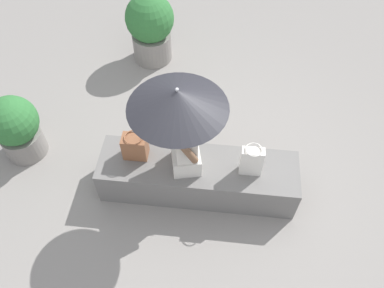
% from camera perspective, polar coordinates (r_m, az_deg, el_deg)
% --- Properties ---
extents(ground_plane, '(14.00, 14.00, 0.00)m').
position_cam_1_polar(ground_plane, '(4.40, 0.82, -6.44)').
color(ground_plane, gray).
extents(stone_bench, '(2.10, 0.57, 0.46)m').
position_cam_1_polar(stone_bench, '(4.20, 0.86, -4.83)').
color(stone_bench, slate).
rests_on(stone_bench, ground).
extents(person_seated, '(0.35, 0.50, 0.90)m').
position_cam_1_polar(person_seated, '(3.70, -0.97, 0.39)').
color(person_seated, beige).
rests_on(person_seated, stone_bench).
extents(parasol, '(0.88, 0.88, 1.15)m').
position_cam_1_polar(parasol, '(3.19, -2.17, 6.60)').
color(parasol, '#B7B7BC').
rests_on(parasol, stone_bench).
extents(handbag_black, '(0.22, 0.17, 0.38)m').
position_cam_1_polar(handbag_black, '(3.86, 8.80, -2.48)').
color(handbag_black, silver).
rests_on(handbag_black, stone_bench).
extents(tote_bag_canvas, '(0.25, 0.19, 0.30)m').
position_cam_1_polar(tote_bag_canvas, '(4.01, -8.42, -0.35)').
color(tote_bag_canvas, brown).
rests_on(tote_bag_canvas, stone_bench).
extents(planter_near, '(0.67, 0.67, 1.01)m').
position_cam_1_polar(planter_near, '(5.58, -6.17, 16.87)').
color(planter_near, gray).
rests_on(planter_near, ground).
extents(planter_far, '(0.57, 0.57, 0.83)m').
position_cam_1_polar(planter_far, '(4.77, -24.62, 2.27)').
color(planter_far, gray).
rests_on(planter_far, ground).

